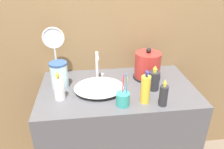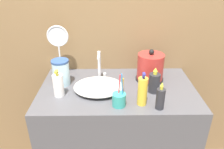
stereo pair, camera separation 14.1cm
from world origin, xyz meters
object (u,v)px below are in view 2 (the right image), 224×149
water_pitcher (61,72)px  vanity_mirror (59,47)px  faucet (100,65)px  hand_cream_bottle (160,98)px  toothbrush_cup (120,99)px  mouthwash_bottle (142,91)px  electric_kettle (150,68)px  shampoo_bottle (154,82)px  lotion_bottle (58,85)px

water_pitcher → vanity_mirror: bearing=101.8°
faucet → hand_cream_bottle: size_ratio=1.22×
vanity_mirror → water_pitcher: bearing=-78.2°
water_pitcher → toothbrush_cup: bearing=-34.2°
mouthwash_bottle → hand_cream_bottle: bearing=-24.3°
faucet → toothbrush_cup: toothbrush_cup is taller
faucet → hand_cream_bottle: faucet is taller
electric_kettle → shampoo_bottle: size_ratio=1.34×
toothbrush_cup → mouthwash_bottle: (0.13, 0.01, 0.04)m
shampoo_bottle → hand_cream_bottle: size_ratio=1.00×
faucet → hand_cream_bottle: 0.51m
lotion_bottle → vanity_mirror: vanity_mirror is taller
hand_cream_bottle → vanity_mirror: size_ratio=0.46×
electric_kettle → hand_cream_bottle: (-0.00, -0.35, -0.02)m
faucet → hand_cream_bottle: bearing=-45.9°
toothbrush_cup → lotion_bottle: bearing=163.1°
electric_kettle → hand_cream_bottle: size_ratio=1.34×
toothbrush_cup → hand_cream_bottle: size_ratio=1.26×
lotion_bottle → hand_cream_bottle: lotion_bottle is taller
faucet → shampoo_bottle: faucet is taller
electric_kettle → toothbrush_cup: size_ratio=1.07×
hand_cream_bottle → mouthwash_bottle: bearing=155.7°
electric_kettle → lotion_bottle: 0.63m
shampoo_bottle → vanity_mirror: size_ratio=0.46×
toothbrush_cup → shampoo_bottle: size_ratio=1.25×
faucet → mouthwash_bottle: (0.25, -0.32, -0.02)m
mouthwash_bottle → hand_cream_bottle: mouthwash_bottle is taller
mouthwash_bottle → electric_kettle: bearing=72.5°
electric_kettle → lotion_bottle: size_ratio=1.28×
mouthwash_bottle → vanity_mirror: 0.68m
electric_kettle → toothbrush_cup: bearing=-125.3°
electric_kettle → water_pitcher: size_ratio=1.28×
faucet → mouthwash_bottle: bearing=-51.3°
electric_kettle → shampoo_bottle: electric_kettle is taller
toothbrush_cup → vanity_mirror: bearing=135.9°
toothbrush_cup → mouthwash_bottle: 0.14m
toothbrush_cup → shampoo_bottle: bearing=34.1°
faucet → water_pitcher: (-0.26, -0.07, -0.02)m
lotion_bottle → hand_cream_bottle: size_ratio=1.05×
mouthwash_bottle → hand_cream_bottle: size_ratio=1.22×
faucet → toothbrush_cup: 0.36m
electric_kettle → hand_cream_bottle: bearing=-90.0°
shampoo_bottle → electric_kettle: bearing=89.8°
lotion_bottle → hand_cream_bottle: bearing=-13.5°
faucet → toothbrush_cup: bearing=-69.3°
toothbrush_cup → hand_cream_bottle: bearing=-7.6°
faucet → hand_cream_bottle: (0.35, -0.36, -0.05)m
electric_kettle → mouthwash_bottle: size_ratio=1.10×
toothbrush_cup → vanity_mirror: (-0.41, 0.40, 0.18)m
toothbrush_cup → water_pitcher: size_ratio=1.20×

